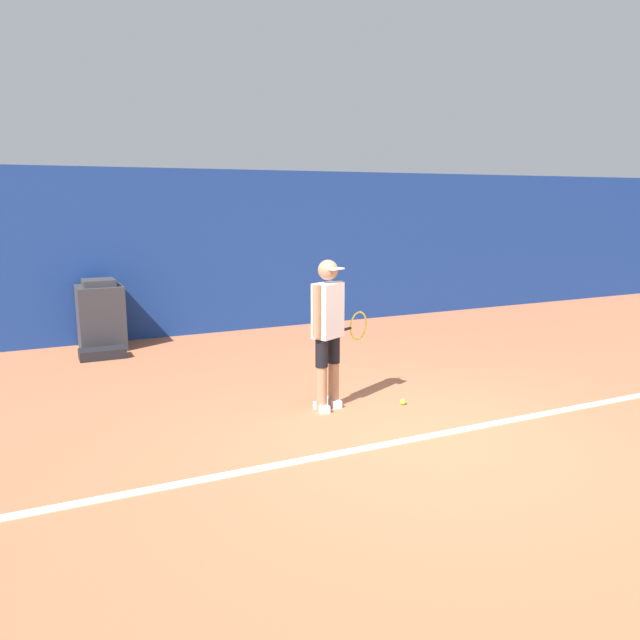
% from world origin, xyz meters
% --- Properties ---
extents(ground_plane, '(24.00, 24.00, 0.00)m').
position_xyz_m(ground_plane, '(0.00, 0.00, 0.00)').
color(ground_plane, '#B76642').
extents(back_wall, '(24.00, 0.10, 2.81)m').
position_xyz_m(back_wall, '(0.00, 5.73, 1.40)').
color(back_wall, navy).
rests_on(back_wall, ground_plane).
extents(court_baseline, '(21.60, 0.10, 0.01)m').
position_xyz_m(court_baseline, '(0.00, 0.00, 0.01)').
color(court_baseline, white).
rests_on(court_baseline, ground_plane).
extents(tennis_player, '(0.91, 0.54, 1.66)m').
position_xyz_m(tennis_player, '(-0.49, 1.20, 0.93)').
color(tennis_player, '#A37556').
rests_on(tennis_player, ground_plane).
extents(tennis_ball, '(0.07, 0.07, 0.07)m').
position_xyz_m(tennis_ball, '(0.33, 0.94, 0.03)').
color(tennis_ball, '#D1E533').
rests_on(tennis_ball, ground_plane).
extents(covered_chair, '(0.68, 0.70, 1.09)m').
position_xyz_m(covered_chair, '(-2.44, 5.28, 0.52)').
color(covered_chair, '#333338').
rests_on(covered_chair, ground_plane).
extents(equipment_bag, '(0.65, 0.35, 0.14)m').
position_xyz_m(equipment_bag, '(-2.52, 4.63, 0.07)').
color(equipment_bag, black).
rests_on(equipment_bag, ground_plane).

